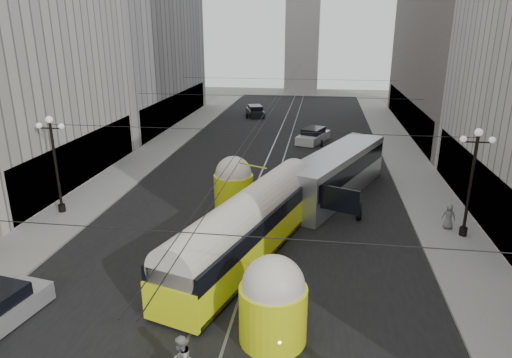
% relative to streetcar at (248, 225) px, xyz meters
% --- Properties ---
extents(road, '(20.00, 85.00, 0.02)m').
position_rel_streetcar_xyz_m(road, '(-0.50, 18.53, -1.79)').
color(road, black).
rests_on(road, ground).
extents(sidewalk_left, '(4.00, 72.00, 0.15)m').
position_rel_streetcar_xyz_m(sidewalk_left, '(-12.50, 22.03, -1.72)').
color(sidewalk_left, gray).
rests_on(sidewalk_left, ground).
extents(sidewalk_right, '(4.00, 72.00, 0.15)m').
position_rel_streetcar_xyz_m(sidewalk_right, '(11.50, 22.03, -1.72)').
color(sidewalk_right, gray).
rests_on(sidewalk_right, ground).
extents(rail_left, '(0.12, 85.00, 0.04)m').
position_rel_streetcar_xyz_m(rail_left, '(-1.25, 18.53, -1.79)').
color(rail_left, gray).
rests_on(rail_left, ground).
extents(rail_right, '(0.12, 85.00, 0.04)m').
position_rel_streetcar_xyz_m(rail_right, '(0.25, 18.53, -1.79)').
color(rail_right, gray).
rests_on(rail_right, ground).
extents(building_left_far, '(12.60, 28.60, 28.60)m').
position_rel_streetcar_xyz_m(building_left_far, '(-20.49, 34.03, 12.52)').
color(building_left_far, '#999999').
rests_on(building_left_far, ground).
extents(distant_tower, '(6.00, 6.00, 31.36)m').
position_rel_streetcar_xyz_m(distant_tower, '(-0.50, 66.03, 13.18)').
color(distant_tower, '#B2AFA8').
rests_on(distant_tower, ground).
extents(lamppost_left_mid, '(1.86, 0.44, 6.37)m').
position_rel_streetcar_xyz_m(lamppost_left_mid, '(-13.10, 4.03, 1.95)').
color(lamppost_left_mid, black).
rests_on(lamppost_left_mid, sidewalk_left).
extents(lamppost_right_mid, '(1.86, 0.44, 6.37)m').
position_rel_streetcar_xyz_m(lamppost_right_mid, '(12.10, 4.03, 1.95)').
color(lamppost_right_mid, black).
rests_on(lamppost_right_mid, sidewalk_right).
extents(catenary, '(25.00, 72.00, 0.23)m').
position_rel_streetcar_xyz_m(catenary, '(-0.38, 17.52, 4.09)').
color(catenary, black).
rests_on(catenary, ground).
extents(streetcar, '(6.79, 16.08, 3.67)m').
position_rel_streetcar_xyz_m(streetcar, '(0.00, 0.00, 0.00)').
color(streetcar, '#EEFF16').
rests_on(streetcar, ground).
extents(city_bus, '(7.63, 13.44, 3.29)m').
position_rel_streetcar_xyz_m(city_bus, '(4.87, 10.21, 0.01)').
color(city_bus, '#A6A9AC').
rests_on(city_bus, ground).
extents(sedan_white_far, '(3.64, 5.40, 1.58)m').
position_rel_streetcar_xyz_m(sedan_white_far, '(2.80, 26.14, -1.07)').
color(sedan_white_far, white).
rests_on(sedan_white_far, ground).
extents(sedan_dark_far, '(3.27, 5.07, 1.49)m').
position_rel_streetcar_xyz_m(sedan_dark_far, '(-5.51, 40.24, -1.12)').
color(sedan_dark_far, black).
rests_on(sedan_dark_far, ground).
extents(pedestrian_sidewalk_right, '(0.83, 0.60, 1.55)m').
position_rel_streetcar_xyz_m(pedestrian_sidewalk_right, '(11.44, 4.91, -0.87)').
color(pedestrian_sidewalk_right, slate).
rests_on(pedestrian_sidewalk_right, sidewalk_right).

